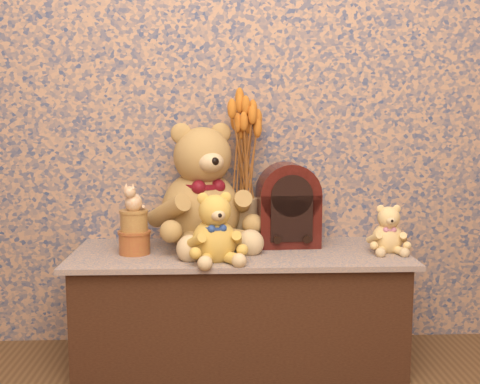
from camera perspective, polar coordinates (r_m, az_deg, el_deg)
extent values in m
cube|color=#384972|center=(2.46, -0.27, 15.13)|extent=(3.00, 0.10, 2.60)
cube|color=#3C537C|center=(2.31, -0.05, -11.36)|extent=(1.30, 0.51, 0.45)
cylinder|color=tan|center=(2.37, 0.48, -2.88)|extent=(0.15, 0.15, 0.19)
cylinder|color=#B38034|center=(2.24, -10.47, -4.98)|extent=(0.14, 0.14, 0.09)
cylinder|color=#D5BB5D|center=(2.22, -10.53, -2.88)|extent=(0.12, 0.12, 0.08)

